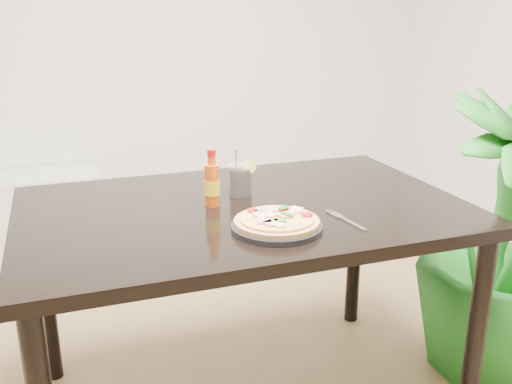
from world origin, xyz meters
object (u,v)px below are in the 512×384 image
object	(u,v)px
plate	(277,227)
pizza	(277,220)
cola_cup	(241,181)
fork	(344,219)
dining_table	(244,229)
hot_sauce_bottle	(212,184)
houseplant	(500,240)

from	to	relation	value
plate	pizza	world-z (taller)	pizza
cola_cup	fork	bearing A→B (deg)	-57.52
dining_table	plate	world-z (taller)	plate
pizza	hot_sauce_bottle	world-z (taller)	hot_sauce_bottle
plate	fork	size ratio (longest dim) A/B	1.38
pizza	hot_sauce_bottle	xyz separation A→B (m)	(-0.12, 0.26, 0.04)
fork	hot_sauce_bottle	bearing A→B (deg)	134.30
cola_cup	houseplant	size ratio (longest dim) A/B	0.16
hot_sauce_bottle	plate	bearing A→B (deg)	-66.11
dining_table	houseplant	bearing A→B (deg)	-5.99
plate	hot_sauce_bottle	bearing A→B (deg)	113.89
dining_table	plate	size ratio (longest dim) A/B	5.38
dining_table	pizza	distance (m)	0.26
pizza	hot_sauce_bottle	size ratio (longest dim) A/B	1.33
plate	dining_table	bearing A→B (deg)	95.32
plate	cola_cup	distance (m)	0.34
plate	fork	xyz separation A→B (m)	(0.22, 0.00, -0.01)
dining_table	hot_sauce_bottle	bearing A→B (deg)	163.52
fork	plate	bearing A→B (deg)	172.83
plate	hot_sauce_bottle	size ratio (longest dim) A/B	1.42
dining_table	pizza	size ratio (longest dim) A/B	5.76
dining_table	fork	size ratio (longest dim) A/B	7.42
hot_sauce_bottle	pizza	bearing A→B (deg)	-65.90
fork	houseplant	size ratio (longest dim) A/B	0.18
plate	cola_cup	world-z (taller)	cola_cup
pizza	cola_cup	world-z (taller)	cola_cup
plate	fork	distance (m)	0.22
pizza	houseplant	xyz separation A→B (m)	(0.94, 0.13, -0.24)
cola_cup	hot_sauce_bottle	bearing A→B (deg)	-147.16
plate	hot_sauce_bottle	xyz separation A→B (m)	(-0.12, 0.26, 0.06)
pizza	houseplant	distance (m)	0.98
plate	hot_sauce_bottle	world-z (taller)	hot_sauce_bottle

